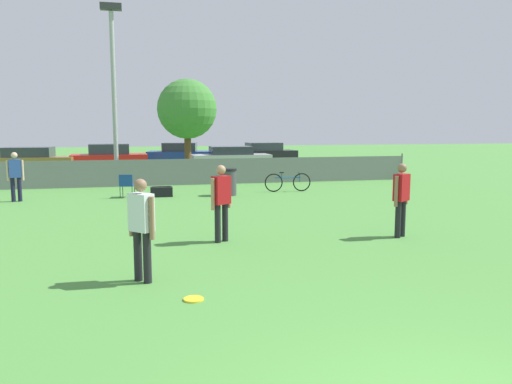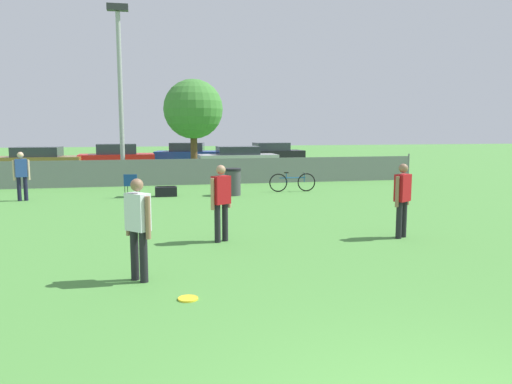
{
  "view_description": "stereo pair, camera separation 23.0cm",
  "coord_description": "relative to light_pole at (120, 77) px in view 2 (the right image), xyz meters",
  "views": [
    {
      "loc": [
        -2.51,
        -3.07,
        2.45
      ],
      "look_at": [
        -0.09,
        7.32,
        1.05
      ],
      "focal_mm": 35.0,
      "sensor_mm": 36.0,
      "label": 1
    },
    {
      "loc": [
        -2.29,
        -3.12,
        2.45
      ],
      "look_at": [
        -0.09,
        7.32,
        1.05
      ],
      "focal_mm": 35.0,
      "sensor_mm": 36.0,
      "label": 2
    }
  ],
  "objects": [
    {
      "name": "fence_backline",
      "position": [
        3.54,
        -2.0,
        -4.04
      ],
      "size": [
        18.84,
        0.07,
        1.21
      ],
      "color": "gray",
      "rests_on": "ground_plane"
    },
    {
      "name": "light_pole",
      "position": [
        0.0,
        0.0,
        0.0
      ],
      "size": [
        0.9,
        0.36,
        7.7
      ],
      "color": "#9E9EA3",
      "rests_on": "ground_plane"
    },
    {
      "name": "tree_near_pole",
      "position": [
        3.26,
        0.82,
        -1.34
      ],
      "size": [
        2.8,
        2.8,
        4.67
      ],
      "color": "brown",
      "rests_on": "ground_plane"
    },
    {
      "name": "player_receiver_white",
      "position": [
        1.02,
        -15.17,
        -3.65
      ],
      "size": [
        0.42,
        0.43,
        1.65
      ],
      "rotation": [
        0.0,
        0.0,
        -0.82
      ],
      "color": "black",
      "rests_on": "ground_plane"
    },
    {
      "name": "player_thrower_red",
      "position": [
        6.64,
        -13.16,
        -3.65
      ],
      "size": [
        0.47,
        0.39,
        1.65
      ],
      "rotation": [
        0.0,
        0.0,
        0.57
      ],
      "color": "black",
      "rests_on": "ground_plane"
    },
    {
      "name": "player_defender_red",
      "position": [
        2.68,
        -12.71,
        -3.65
      ],
      "size": [
        0.47,
        0.38,
        1.65
      ],
      "rotation": [
        0.0,
        0.0,
        0.55
      ],
      "color": "black",
      "rests_on": "ground_plane"
    },
    {
      "name": "spectator_in_blue",
      "position": [
        -2.96,
        -5.46,
        -3.67
      ],
      "size": [
        0.51,
        0.29,
        1.62
      ],
      "rotation": [
        0.0,
        0.0,
        3.35
      ],
      "color": "#191933",
      "rests_on": "ground_plane"
    },
    {
      "name": "frisbee_disc",
      "position": [
        1.71,
        -16.2,
        -4.58
      ],
      "size": [
        0.29,
        0.29,
        0.03
      ],
      "color": "yellow",
      "rests_on": "ground_plane"
    },
    {
      "name": "folding_chair_sideline",
      "position": [
        0.55,
        -5.33,
        -4.12
      ],
      "size": [
        0.54,
        0.54,
        0.81
      ],
      "rotation": [
        0.0,
        0.0,
        2.96
      ],
      "color": "#333338",
      "rests_on": "ground_plane"
    },
    {
      "name": "bicycle_sideline",
      "position": [
        6.47,
        -5.04,
        -4.23
      ],
      "size": [
        1.79,
        0.44,
        0.75
      ],
      "rotation": [
        0.0,
        0.0,
        -0.05
      ],
      "color": "black",
      "rests_on": "ground_plane"
    },
    {
      "name": "trash_bin",
      "position": [
        4.09,
        -5.57,
        -4.11
      ],
      "size": [
        0.6,
        0.6,
        0.96
      ],
      "color": "#3F3F44",
      "rests_on": "ground_plane"
    },
    {
      "name": "gear_bag_sideline",
      "position": [
        1.73,
        -5.35,
        -4.42
      ],
      "size": [
        0.76,
        0.42,
        0.37
      ],
      "color": "black",
      "rests_on": "ground_plane"
    },
    {
      "name": "parked_car_tan",
      "position": [
        -4.65,
        5.12,
        -3.92
      ],
      "size": [
        4.65,
        1.96,
        1.39
      ],
      "rotation": [
        0.0,
        0.0,
        -0.06
      ],
      "color": "black",
      "rests_on": "ground_plane"
    },
    {
      "name": "parked_car_red",
      "position": [
        -0.63,
        5.72,
        -3.88
      ],
      "size": [
        4.16,
        1.98,
        1.5
      ],
      "rotation": [
        0.0,
        0.0,
        0.06
      ],
      "color": "black",
      "rests_on": "ground_plane"
    },
    {
      "name": "parked_car_blue",
      "position": [
        3.49,
        8.68,
        -3.9
      ],
      "size": [
        4.23,
        2.45,
        1.45
      ],
      "rotation": [
        0.0,
        0.0,
        -0.19
      ],
      "color": "black",
      "rests_on": "ground_plane"
    },
    {
      "name": "parked_car_silver",
      "position": [
        6.23,
        5.77,
        -3.95
      ],
      "size": [
        4.6,
        1.9,
        1.3
      ],
      "rotation": [
        0.0,
        0.0,
        0.01
      ],
      "color": "black",
      "rests_on": "ground_plane"
    },
    {
      "name": "parked_car_dark",
      "position": [
        9.1,
        9.27,
        -3.93
      ],
      "size": [
        4.38,
        2.02,
        1.39
      ],
      "rotation": [
        0.0,
        0.0,
        0.08
      ],
      "color": "black",
      "rests_on": "ground_plane"
    }
  ]
}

